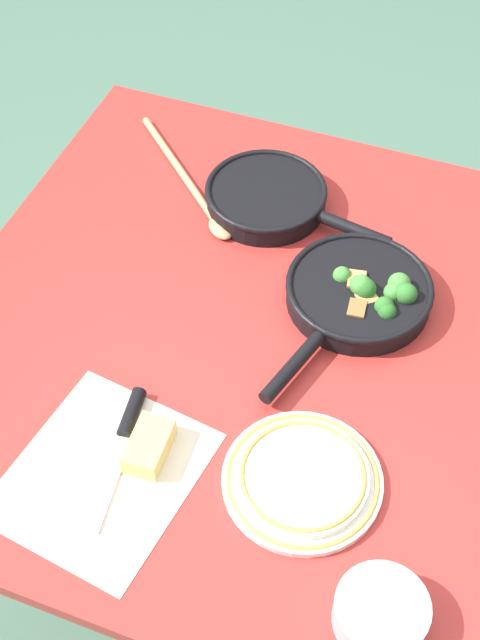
# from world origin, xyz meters

# --- Properties ---
(ground_plane) EXTENTS (14.00, 14.00, 0.00)m
(ground_plane) POSITION_xyz_m (0.00, 0.00, 0.00)
(ground_plane) COLOR #476B56
(dining_table_red) EXTENTS (1.11, 1.02, 0.74)m
(dining_table_red) POSITION_xyz_m (0.00, 0.00, 0.66)
(dining_table_red) COLOR #B72D28
(dining_table_red) RESTS_ON ground_plane
(skillet_broccoli) EXTENTS (0.41, 0.26, 0.07)m
(skillet_broccoli) POSITION_xyz_m (-0.13, 0.18, 0.77)
(skillet_broccoli) COLOR black
(skillet_broccoli) RESTS_ON dining_table_red
(skillet_eggs) EXTENTS (0.24, 0.38, 0.05)m
(skillet_eggs) POSITION_xyz_m (-0.30, -0.06, 0.77)
(skillet_eggs) COLOR black
(skillet_eggs) RESTS_ON dining_table_red
(wooden_spoon) EXTENTS (0.29, 0.31, 0.02)m
(wooden_spoon) POSITION_xyz_m (-0.29, -0.21, 0.75)
(wooden_spoon) COLOR tan
(wooden_spoon) RESTS_ON dining_table_red
(parchment_sheet) EXTENTS (0.34, 0.30, 0.00)m
(parchment_sheet) POSITION_xyz_m (0.35, -0.09, 0.74)
(parchment_sheet) COLOR silver
(parchment_sheet) RESTS_ON dining_table_red
(grater_knife) EXTENTS (0.25, 0.06, 0.02)m
(grater_knife) POSITION_xyz_m (0.28, -0.09, 0.75)
(grater_knife) COLOR silver
(grater_knife) RESTS_ON dining_table_red
(cheese_block) EXTENTS (0.10, 0.06, 0.04)m
(cheese_block) POSITION_xyz_m (0.28, -0.04, 0.76)
(cheese_block) COLOR #EACC66
(cheese_block) RESTS_ON dining_table_red
(dinner_plate_stack) EXTENTS (0.24, 0.24, 0.03)m
(dinner_plate_stack) POSITION_xyz_m (0.25, 0.19, 0.76)
(dinner_plate_stack) COLOR white
(dinner_plate_stack) RESTS_ON dining_table_red
(prep_bowl_steel) EXTENTS (0.13, 0.13, 0.05)m
(prep_bowl_steel) POSITION_xyz_m (0.41, 0.36, 0.77)
(prep_bowl_steel) COLOR #B7B7BC
(prep_bowl_steel) RESTS_ON dining_table_red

